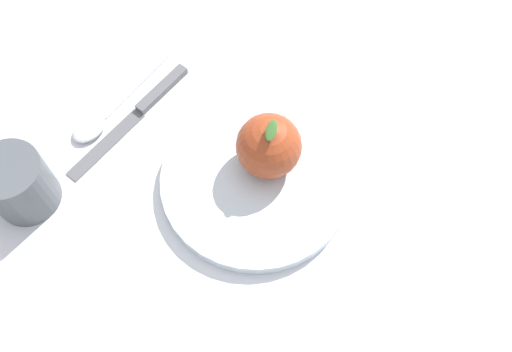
{
  "coord_description": "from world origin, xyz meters",
  "views": [
    {
      "loc": [
        0.3,
        -0.04,
        0.61
      ],
      "look_at": [
        0.01,
        0.03,
        0.02
      ],
      "focal_mm": 39.12,
      "sensor_mm": 36.0,
      "label": 1
    }
  ],
  "objects_px": {
    "cup": "(17,182)",
    "apple": "(269,146)",
    "knife": "(141,110)",
    "spoon": "(100,118)",
    "dinner_plate": "(256,180)"
  },
  "relations": [
    {
      "from": "cup",
      "to": "dinner_plate",
      "type": "bearing_deg",
      "value": 81.38
    },
    {
      "from": "knife",
      "to": "spoon",
      "type": "bearing_deg",
      "value": -87.56
    },
    {
      "from": "dinner_plate",
      "to": "cup",
      "type": "height_order",
      "value": "cup"
    },
    {
      "from": "dinner_plate",
      "to": "knife",
      "type": "xyz_separation_m",
      "value": [
        -0.13,
        -0.12,
        -0.01
      ]
    },
    {
      "from": "apple",
      "to": "cup",
      "type": "bearing_deg",
      "value": -94.84
    },
    {
      "from": "knife",
      "to": "spoon",
      "type": "distance_m",
      "value": 0.05
    },
    {
      "from": "apple",
      "to": "knife",
      "type": "relative_size",
      "value": 0.52
    },
    {
      "from": "cup",
      "to": "knife",
      "type": "bearing_deg",
      "value": 122.8
    },
    {
      "from": "apple",
      "to": "cup",
      "type": "height_order",
      "value": "apple"
    },
    {
      "from": "apple",
      "to": "cup",
      "type": "distance_m",
      "value": 0.29
    },
    {
      "from": "cup",
      "to": "apple",
      "type": "bearing_deg",
      "value": 85.16
    },
    {
      "from": "knife",
      "to": "spoon",
      "type": "height_order",
      "value": "spoon"
    },
    {
      "from": "apple",
      "to": "spoon",
      "type": "relative_size",
      "value": 0.62
    },
    {
      "from": "dinner_plate",
      "to": "cup",
      "type": "xyz_separation_m",
      "value": [
        -0.04,
        -0.27,
        0.03
      ]
    },
    {
      "from": "knife",
      "to": "cup",
      "type": "bearing_deg",
      "value": -57.2
    }
  ]
}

